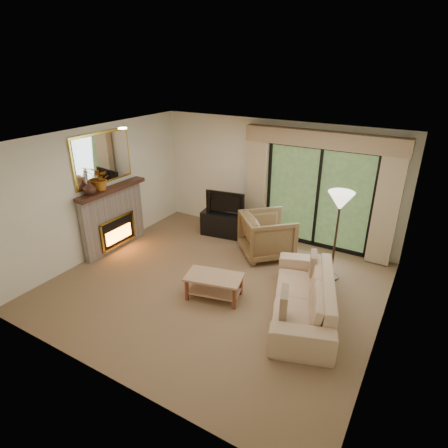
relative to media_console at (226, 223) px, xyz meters
The scene contains 22 objects.
floor 2.17m from the media_console, 65.17° to the right, with size 5.50×5.50×0.00m, color #856749.
ceiling 3.16m from the media_console, 65.17° to the right, with size 5.50×5.50×0.00m, color silver.
wall_back 1.47m from the media_console, 31.37° to the left, with size 5.00×5.00×0.00m, color #F1EACD.
wall_front 4.65m from the media_console, 78.54° to the right, with size 5.00×5.00×0.00m, color #F1EACD.
wall_left 2.87m from the media_console, 133.46° to the right, with size 5.00×5.00×0.00m, color #F1EACD.
wall_right 4.26m from the media_console, 28.10° to the right, with size 5.00×5.00×0.00m, color #F1EACD.
fireplace 2.49m from the media_console, 134.63° to the right, with size 0.24×1.70×1.37m, color gray, non-canonical shape.
mirror 3.02m from the media_console, 136.01° to the right, with size 0.07×1.45×1.02m, color gold, non-canonical shape.
sliding_door 2.13m from the media_console, 14.73° to the left, with size 2.26×0.10×2.16m, color black, non-canonical shape.
curtain_left 1.14m from the media_console, 35.23° to the left, with size 0.45×0.18×2.35m, color tan.
curtain_right 3.40m from the media_console, ahead, with size 0.45×0.18×2.35m, color tan.
cornice 2.82m from the media_console, 12.16° to the left, with size 3.20×0.24×0.32m, color #A1835F.
media_console is the anchor object (origin of this frame).
tv 0.54m from the media_console, ahead, with size 0.90×0.12×0.52m, color black.
armchair 1.29m from the media_console, 19.54° to the right, with size 0.96×0.99×0.90m, color brown.
sofa 3.16m from the media_console, 37.34° to the right, with size 2.29×0.89×0.67m, color tan.
pillow_near 3.55m from the media_console, 46.62° to the right, with size 0.11×0.41×0.41m, color brown.
pillow_far 2.75m from the media_console, 27.28° to the right, with size 0.10×0.38×0.38m, color brown.
coffee_table 2.51m from the media_console, 64.71° to the right, with size 0.94×0.52×0.42m, color tan, non-canonical shape.
floor_lamp 2.74m from the media_console, 13.36° to the right, with size 0.45×0.45×1.68m, color beige, non-canonical shape.
vase 3.08m from the media_console, 127.14° to the right, with size 0.25×0.25×0.26m, color #381E15.
branches 2.92m from the media_console, 131.02° to the right, with size 0.41×0.36×0.46m, color #AE621A.
Camera 1 is at (3.02, -4.85, 3.76)m, focal length 30.00 mm.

